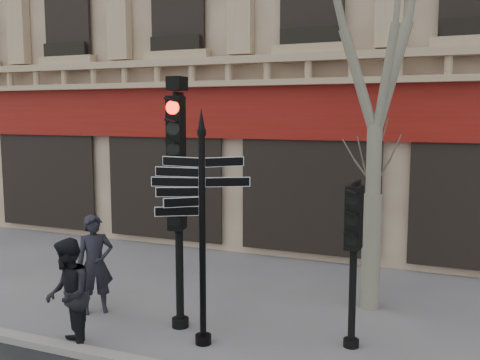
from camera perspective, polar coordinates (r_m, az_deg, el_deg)
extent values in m
plane|color=slate|center=(8.91, -1.37, -16.51)|extent=(80.00, 80.00, 0.00)
cube|color=maroon|center=(12.78, 7.51, 7.18)|extent=(28.00, 0.25, 1.30)
cube|color=tan|center=(12.60, 7.31, 11.60)|extent=(28.00, 0.35, 0.74)
cylinder|color=black|center=(8.21, -4.03, -6.63)|extent=(0.10, 0.10, 3.24)
cylinder|color=black|center=(8.71, -3.94, -16.58)|extent=(0.25, 0.25, 0.14)
cone|color=black|center=(7.98, -4.15, 6.57)|extent=(0.11, 0.11, 0.32)
cylinder|color=black|center=(8.84, -6.54, -3.78)|extent=(0.13, 0.13, 3.82)
cylinder|color=black|center=(9.36, -6.38, -14.86)|extent=(0.28, 0.28, 0.15)
cube|color=black|center=(8.79, -6.57, -1.86)|extent=(0.52, 0.42, 1.04)
cube|color=black|center=(8.69, -6.68, 5.48)|extent=(0.52, 0.42, 1.04)
sphere|color=#FF0C05|center=(8.68, -6.70, 7.31)|extent=(0.22, 0.22, 0.22)
cube|color=black|center=(8.70, -6.75, 10.19)|extent=(0.30, 0.35, 0.22)
cylinder|color=black|center=(8.36, 11.98, -9.13)|extent=(0.12, 0.12, 2.51)
cylinder|color=black|center=(8.77, 11.77, -16.58)|extent=(0.26, 0.26, 0.14)
cube|color=black|center=(8.18, 12.12, -3.89)|extent=(0.43, 0.31, 0.95)
cylinder|color=gray|center=(10.15, 13.81, -7.41)|extent=(0.35, 0.35, 2.12)
cylinder|color=gray|center=(9.87, 14.09, 1.86)|extent=(0.27, 0.27, 1.35)
imported|color=black|center=(10.01, -15.21, -8.67)|extent=(0.77, 0.76, 1.78)
imported|color=black|center=(8.60, -17.90, -11.61)|extent=(1.03, 1.06, 1.72)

